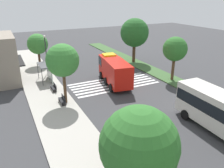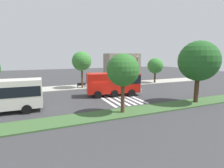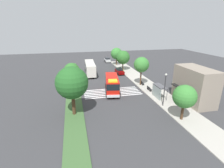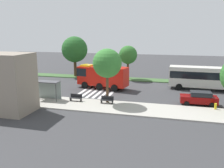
{
  "view_description": "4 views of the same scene",
  "coord_description": "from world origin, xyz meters",
  "views": [
    {
      "loc": [
        -23.71,
        13.44,
        11.58
      ],
      "look_at": [
        -0.07,
        1.61,
        1.16
      ],
      "focal_mm": 35.87,
      "sensor_mm": 36.0,
      "label": 1
    },
    {
      "loc": [
        -8.21,
        -24.53,
        6.15
      ],
      "look_at": [
        2.46,
        0.44,
        1.75
      ],
      "focal_mm": 28.13,
      "sensor_mm": 36.0,
      "label": 2
    },
    {
      "loc": [
        36.12,
        -7.87,
        13.76
      ],
      "look_at": [
        1.75,
        0.13,
        1.66
      ],
      "focal_mm": 27.2,
      "sensor_mm": 36.0,
      "label": 3
    },
    {
      "loc": [
        -8.54,
        36.22,
        9.0
      ],
      "look_at": [
        0.51,
        1.52,
        1.14
      ],
      "focal_mm": 38.78,
      "sensor_mm": 36.0,
      "label": 4
    }
  ],
  "objects": [
    {
      "name": "ground_plane",
      "position": [
        0.0,
        0.0,
        0.0
      ],
      "size": [
        120.0,
        120.0,
        0.0
      ],
      "primitive_type": "plane",
      "color": "#38383A"
    },
    {
      "name": "sidewalk",
      "position": [
        0.0,
        9.25,
        0.07
      ],
      "size": [
        60.0,
        4.94,
        0.14
      ],
      "primitive_type": "cube",
      "color": "#ADA89E",
      "rests_on": "ground_plane"
    },
    {
      "name": "median_strip",
      "position": [
        0.0,
        -8.28,
        0.07
      ],
      "size": [
        60.0,
        3.0,
        0.14
      ],
      "primitive_type": "cube",
      "color": "#3D6033",
      "rests_on": "ground_plane"
    },
    {
      "name": "crosswalk",
      "position": [
        2.55,
        0.0,
        0.01
      ],
      "size": [
        4.95,
        12.21,
        0.01
      ],
      "color": "silver",
      "rests_on": "ground_plane"
    },
    {
      "name": "fire_truck",
      "position": [
        2.74,
        -0.1,
        2.03
      ],
      "size": [
        8.56,
        3.9,
        3.67
      ],
      "rotation": [
        0.0,
        0.0,
        -0.17
      ],
      "color": "red",
      "rests_on": "ground_plane"
    },
    {
      "name": "parked_car_mid",
      "position": [
        -11.7,
        5.58,
        0.89
      ],
      "size": [
        4.48,
        2.14,
        1.72
      ],
      "rotation": [
        0.0,
        0.0,
        0.04
      ],
      "color": "#720505",
      "rests_on": "ground_plane"
    },
    {
      "name": "transit_bus",
      "position": [
        -13.18,
        -3.05,
        2.12
      ],
      "size": [
        10.78,
        3.16,
        3.57
      ],
      "rotation": [
        0.0,
        0.0,
        3.11
      ],
      "color": "silver",
      "rests_on": "ground_plane"
    },
    {
      "name": "bus_stop_shelter",
      "position": [
        7.6,
        8.18,
        1.89
      ],
      "size": [
        3.5,
        1.4,
        2.46
      ],
      "color": "#4C4C51",
      "rests_on": "sidewalk"
    },
    {
      "name": "bench_near_shelter",
      "position": [
        3.6,
        8.19,
        0.59
      ],
      "size": [
        1.6,
        0.5,
        0.9
      ],
      "color": "black",
      "rests_on": "sidewalk"
    },
    {
      "name": "bench_west_of_shelter",
      "position": [
        -0.6,
        8.19,
        0.59
      ],
      "size": [
        1.6,
        0.5,
        0.9
      ],
      "color": "black",
      "rests_on": "sidewalk"
    },
    {
      "name": "street_lamp",
      "position": [
        11.18,
        7.38,
        3.68
      ],
      "size": [
        0.36,
        0.36,
        5.97
      ],
      "color": "#2D2D30",
      "rests_on": "sidewalk"
    },
    {
      "name": "sidewalk_tree_center",
      "position": [
        -0.51,
        7.78,
        5.11
      ],
      "size": [
        3.6,
        3.6,
        6.8
      ],
      "color": "#513823",
      "rests_on": "sidewalk"
    },
    {
      "name": "median_tree_far_west",
      "position": [
        -0.03,
        -8.28,
        4.64
      ],
      "size": [
        3.42,
        3.42,
        6.25
      ],
      "color": "#513823",
      "rests_on": "median_strip"
    },
    {
      "name": "median_tree_west",
      "position": [
        10.69,
        -8.28,
        5.46
      ],
      "size": [
        5.07,
        5.07,
        7.89
      ],
      "color": "#47301E",
      "rests_on": "median_strip"
    },
    {
      "name": "fire_hydrant",
      "position": [
        -13.4,
        7.28,
        0.49
      ],
      "size": [
        0.28,
        0.28,
        0.7
      ],
      "primitive_type": "cylinder",
      "color": "gold",
      "rests_on": "sidewalk"
    }
  ]
}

